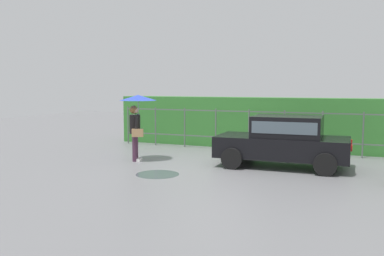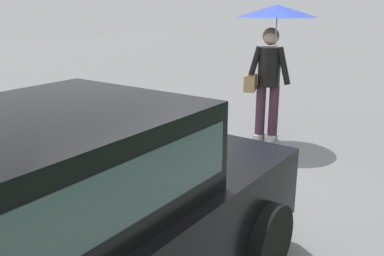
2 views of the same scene
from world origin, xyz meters
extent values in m
plane|color=slate|center=(0.00, 0.00, 0.00)|extent=(40.00, 40.00, 0.00)
cube|color=black|center=(1.97, 0.31, 0.58)|extent=(3.76, 1.77, 0.60)
cube|color=black|center=(2.12, 0.31, 1.18)|extent=(1.95, 1.51, 0.60)
cube|color=#4C5B66|center=(2.12, 0.31, 1.20)|extent=(1.80, 1.52, 0.33)
cylinder|color=black|center=(0.76, -0.58, 0.30)|extent=(0.61, 0.20, 0.60)
cylinder|color=black|center=(0.69, 1.10, 0.30)|extent=(0.61, 0.20, 0.60)
cylinder|color=black|center=(3.25, -0.49, 0.30)|extent=(0.61, 0.20, 0.60)
cylinder|color=black|center=(3.19, 1.19, 0.30)|extent=(0.61, 0.20, 0.60)
cube|color=red|center=(3.85, -0.18, 0.73)|extent=(0.07, 0.20, 0.16)
cube|color=red|center=(3.81, 0.92, 0.73)|extent=(0.07, 0.20, 0.16)
cylinder|color=#47283D|center=(-2.44, -0.44, 0.43)|extent=(0.15, 0.15, 0.86)
cylinder|color=#47283D|center=(-2.37, -0.62, 0.43)|extent=(0.15, 0.15, 0.86)
cube|color=white|center=(-2.39, -0.42, 0.04)|extent=(0.26, 0.10, 0.08)
cube|color=white|center=(-2.31, -0.60, 0.04)|extent=(0.26, 0.10, 0.08)
cylinder|color=black|center=(-2.40, -0.53, 1.15)|extent=(0.34, 0.34, 0.58)
sphere|color=#DBAD89|center=(-2.40, -0.53, 1.58)|extent=(0.22, 0.22, 0.22)
sphere|color=olive|center=(-2.43, -0.54, 1.60)|extent=(0.25, 0.25, 0.25)
cylinder|color=black|center=(-2.41, -0.30, 1.18)|extent=(0.17, 0.24, 0.56)
cylinder|color=black|center=(-2.25, -0.70, 1.18)|extent=(0.17, 0.24, 0.56)
cylinder|color=#B2B2B7|center=(-2.34, -0.42, 1.50)|extent=(0.02, 0.02, 0.77)
cone|color=blue|center=(-2.34, -0.42, 1.97)|extent=(1.15, 1.15, 0.17)
cube|color=tan|center=(-2.20, -0.73, 0.91)|extent=(0.38, 0.28, 0.24)
cylinder|color=#59605B|center=(-4.72, 2.77, 0.75)|extent=(0.05, 0.05, 1.50)
cylinder|color=#59605B|center=(-3.46, 2.77, 0.75)|extent=(0.05, 0.05, 1.50)
cylinder|color=#59605B|center=(-2.20, 2.77, 0.75)|extent=(0.05, 0.05, 1.50)
cylinder|color=#59605B|center=(-0.94, 2.77, 0.75)|extent=(0.05, 0.05, 1.50)
cylinder|color=#59605B|center=(0.32, 2.77, 0.75)|extent=(0.05, 0.05, 1.50)
cylinder|color=#59605B|center=(1.58, 2.77, 0.75)|extent=(0.05, 0.05, 1.50)
cylinder|color=#59605B|center=(2.84, 2.77, 0.75)|extent=(0.05, 0.05, 1.50)
cylinder|color=#59605B|center=(4.10, 2.77, 0.75)|extent=(0.05, 0.05, 1.50)
cube|color=#59605B|center=(0.32, 2.77, 1.42)|extent=(10.08, 0.03, 0.04)
cube|color=#59605B|center=(0.32, 2.77, 0.45)|extent=(10.08, 0.03, 0.04)
cube|color=#387F33|center=(0.32, 3.68, 0.95)|extent=(11.08, 0.90, 1.90)
cylinder|color=#4C545B|center=(-0.84, -2.02, 0.00)|extent=(1.15, 1.15, 0.00)
camera|label=1|loc=(4.20, -11.48, 2.31)|focal=38.49mm
camera|label=2|loc=(3.33, 2.37, 2.07)|focal=39.13mm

